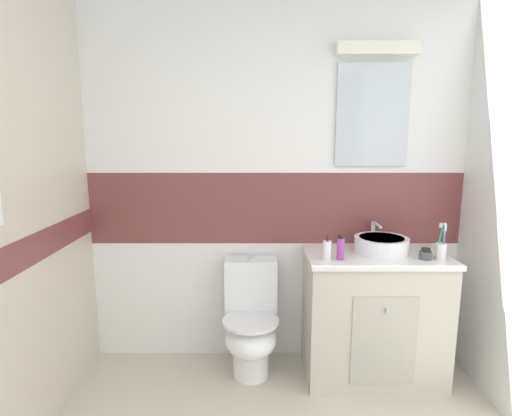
% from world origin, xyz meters
% --- Properties ---
extents(wall_back_tiled, '(3.20, 0.20, 2.50)m').
position_xyz_m(wall_back_tiled, '(0.01, 2.45, 1.26)').
color(wall_back_tiled, white).
rests_on(wall_back_tiled, ground_plane).
extents(vanity_cabinet, '(0.91, 0.53, 0.85)m').
position_xyz_m(vanity_cabinet, '(0.65, 2.15, 0.43)').
color(vanity_cabinet, beige).
rests_on(vanity_cabinet, ground_plane).
extents(sink_basin, '(0.35, 0.39, 0.17)m').
position_xyz_m(sink_basin, '(0.68, 2.16, 0.91)').
color(sink_basin, white).
rests_on(sink_basin, vanity_cabinet).
extents(toilet, '(0.37, 0.50, 0.78)m').
position_xyz_m(toilet, '(-0.17, 2.16, 0.36)').
color(toilet, white).
rests_on(toilet, ground_plane).
extents(toothbrush_cup, '(0.06, 0.06, 0.23)m').
position_xyz_m(toothbrush_cup, '(1.00, 2.01, 0.92)').
color(toothbrush_cup, white).
rests_on(toothbrush_cup, vanity_cabinet).
extents(soap_dispenser, '(0.05, 0.05, 0.16)m').
position_xyz_m(soap_dispenser, '(0.30, 2.01, 0.91)').
color(soap_dispenser, white).
rests_on(soap_dispenser, vanity_cabinet).
extents(deodorant_spray_can, '(0.05, 0.05, 0.16)m').
position_xyz_m(deodorant_spray_can, '(0.39, 2.01, 0.92)').
color(deodorant_spray_can, '#993F99').
rests_on(deodorant_spray_can, vanity_cabinet).
extents(hair_gel_jar, '(0.08, 0.08, 0.07)m').
position_xyz_m(hair_gel_jar, '(0.91, 2.02, 0.88)').
color(hair_gel_jar, '#4C4C51').
rests_on(hair_gel_jar, vanity_cabinet).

